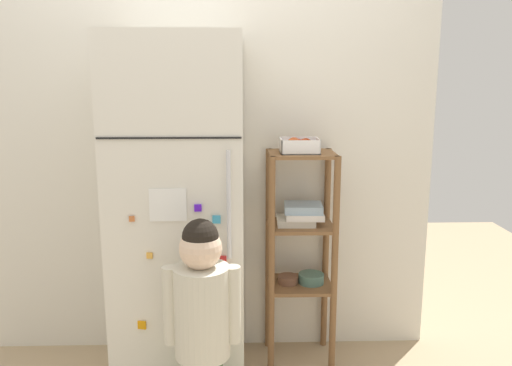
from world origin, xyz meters
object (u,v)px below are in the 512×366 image
at_px(child_standing, 202,311).
at_px(pantry_shelf_unit, 301,239).
at_px(refrigerator, 181,217).
at_px(fruit_bin, 299,146).

bearing_deg(child_standing, pantry_shelf_unit, 54.05).
relative_size(refrigerator, fruit_bin, 8.82).
distance_m(refrigerator, child_standing, 0.60).
bearing_deg(fruit_bin, refrigerator, -165.62).
xyz_separation_m(refrigerator, pantry_shelf_unit, (0.64, 0.18, -0.18)).
bearing_deg(pantry_shelf_unit, child_standing, -125.95).
distance_m(refrigerator, fruit_bin, 0.72).
xyz_separation_m(child_standing, pantry_shelf_unit, (0.50, 0.69, 0.10)).
bearing_deg(pantry_shelf_unit, refrigerator, -164.38).
bearing_deg(fruit_bin, child_standing, -125.63).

